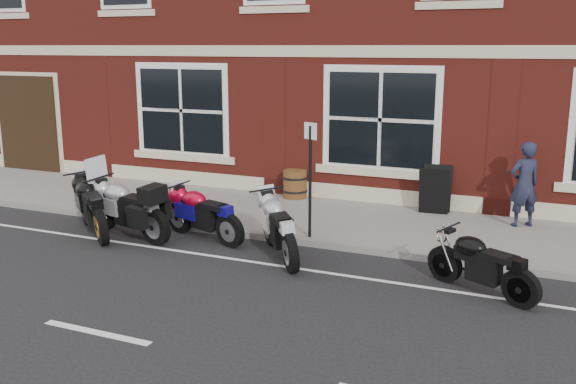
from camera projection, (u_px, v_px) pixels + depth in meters
name	position (u px, v px, depth m)	size (l,w,h in m)	color
ground	(216.00, 261.00, 10.72)	(80.00, 80.00, 0.00)	black
sidewalk	(288.00, 215.00, 13.39)	(30.00, 3.00, 0.12)	slate
kerb	(254.00, 235.00, 11.97)	(30.00, 0.16, 0.12)	slate
moto_touring_silver	(126.00, 205.00, 12.01)	(2.19, 0.76, 1.47)	black
moto_sport_red	(203.00, 212.00, 11.84)	(1.96, 0.72, 0.91)	black
moto_sport_black	(93.00, 204.00, 12.20)	(1.83, 1.55, 1.02)	black
moto_sport_silver	(281.00, 225.00, 10.84)	(1.43, 1.81, 0.98)	black
moto_naked_black	(481.00, 262.00, 9.23)	(1.70, 0.98, 0.84)	black
pedestrian_left	(524.00, 184.00, 12.20)	(0.60, 0.39, 1.64)	#1C1E32
a_board_sign	(435.00, 190.00, 13.24)	(0.59, 0.40, 0.99)	black
barrel_planter	(295.00, 184.00, 14.62)	(0.57, 0.57, 0.64)	#492613
parking_sign	(310.00, 172.00, 11.39)	(0.28, 0.14, 2.09)	black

